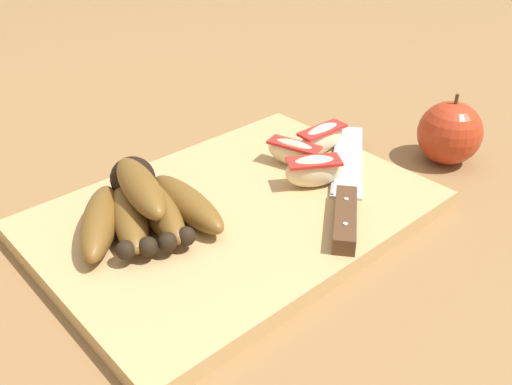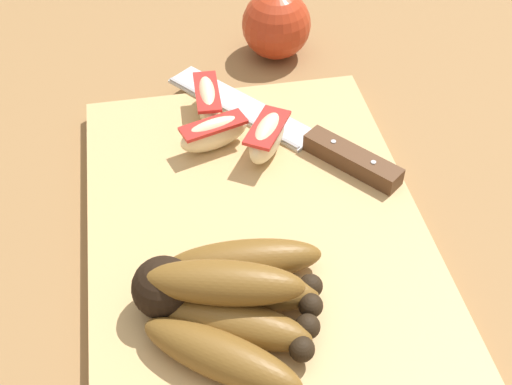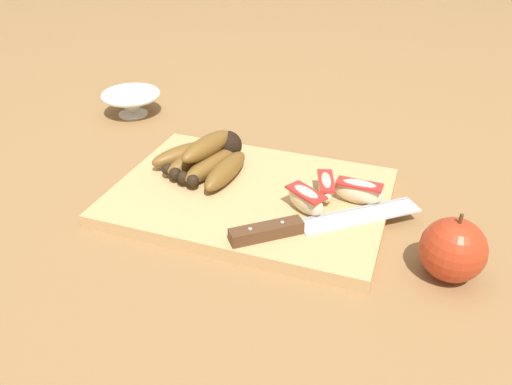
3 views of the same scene
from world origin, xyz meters
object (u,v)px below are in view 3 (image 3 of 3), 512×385
Objects in this scene: apple_wedge_middle at (306,200)px; ceramic_bowl at (132,101)px; banana_bunch at (208,158)px; chefs_knife at (300,226)px; whole_apple at (453,250)px; apple_wedge_near at (326,187)px; apple_wedge_far at (359,191)px.

apple_wedge_middle reaches higher than ceramic_bowl.
banana_bunch is 0.22m from chefs_knife.
apple_wedge_near is at bearing -28.61° from whole_apple.
apple_wedge_middle is 0.56× the size of ceramic_bowl.
ceramic_bowl is at bearing -22.84° from apple_wedge_far.
apple_wedge_near is 0.79× the size of whole_apple.
apple_wedge_far is at bearing -123.79° from chefs_knife.
banana_bunch is at bearing -5.51° from apple_wedge_near.
chefs_knife is 2.55× the size of whole_apple.
apple_wedge_middle is at bearing 159.49° from banana_bunch.
apple_wedge_near is 0.60× the size of ceramic_bowl.
apple_wedge_far is (-0.07, -0.05, -0.00)m from apple_wedge_middle.
chefs_knife is 1.93× the size of ceramic_bowl.
ceramic_bowl is at bearing -24.91° from apple_wedge_near.
banana_bunch is at bearing -20.51° from apple_wedge_middle.
banana_bunch reaches higher than ceramic_bowl.
ceramic_bowl is (0.46, -0.21, -0.01)m from apple_wedge_near.
ceramic_bowl is at bearing -30.63° from apple_wedge_middle.
apple_wedge_far reaches higher than apple_wedge_near.
apple_wedge_middle is at bearing -84.20° from chefs_knife.
chefs_knife is at bearing 95.80° from apple_wedge_middle.
chefs_knife is (-0.19, 0.11, -0.02)m from banana_bunch.
whole_apple reaches higher than apple_wedge_near.
ceramic_bowl is (0.45, -0.31, 0.00)m from chefs_knife.
whole_apple is at bearing 178.41° from chefs_knife.
apple_wedge_middle is (0.02, 0.05, 0.00)m from apple_wedge_near.
apple_wedge_near is at bearing 174.49° from banana_bunch.
apple_wedge_middle is at bearing 69.91° from apple_wedge_near.
apple_wedge_far is 0.78× the size of whole_apple.
ceramic_bowl is at bearing -34.42° from chefs_knife.
apple_wedge_middle reaches higher than apple_wedge_near.
apple_wedge_near is at bearing -110.09° from apple_wedge_middle.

